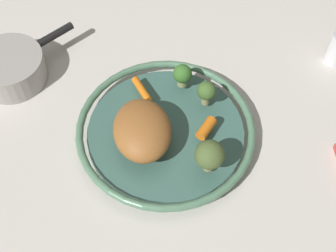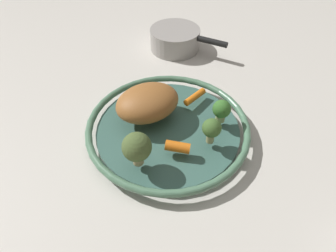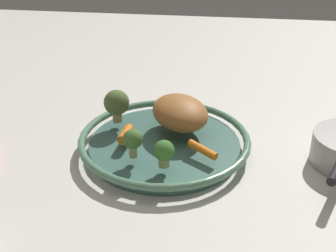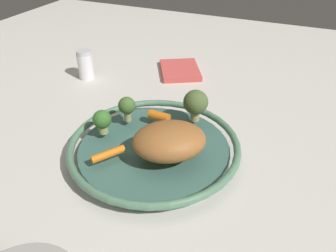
% 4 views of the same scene
% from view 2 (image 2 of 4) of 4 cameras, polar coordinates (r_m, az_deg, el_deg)
% --- Properties ---
extents(ground_plane, '(2.01, 2.01, 0.00)m').
position_cam_2_polar(ground_plane, '(0.62, -0.01, -1.69)').
color(ground_plane, beige).
extents(serving_bowl, '(0.34, 0.34, 0.04)m').
position_cam_2_polar(serving_bowl, '(0.60, -0.01, -0.48)').
color(serving_bowl, '#3D665B').
rests_on(serving_bowl, ground_plane).
extents(roast_chicken_piece, '(0.16, 0.17, 0.06)m').
position_cam_2_polar(roast_chicken_piece, '(0.59, -4.06, 4.66)').
color(roast_chicken_piece, '#995E2C').
rests_on(roast_chicken_piece, serving_bowl).
extents(baby_carrot_center, '(0.06, 0.05, 0.02)m').
position_cam_2_polar(baby_carrot_center, '(0.64, 5.33, 5.78)').
color(baby_carrot_center, orange).
rests_on(baby_carrot_center, serving_bowl).
extents(baby_carrot_near_rim, '(0.03, 0.05, 0.02)m').
position_cam_2_polar(baby_carrot_near_rim, '(0.53, 1.91, -4.15)').
color(baby_carrot_near_rim, orange).
rests_on(baby_carrot_near_rim, serving_bowl).
extents(broccoli_floret_edge, '(0.04, 0.04, 0.05)m').
position_cam_2_polar(broccoli_floret_edge, '(0.54, 8.62, -0.56)').
color(broccoli_floret_edge, tan).
rests_on(broccoli_floret_edge, serving_bowl).
extents(broccoli_floret_small, '(0.05, 0.05, 0.07)m').
position_cam_2_polar(broccoli_floret_small, '(0.50, -6.18, -4.26)').
color(broccoli_floret_small, tan).
rests_on(broccoli_floret_small, serving_bowl).
extents(broccoli_floret_mid, '(0.04, 0.04, 0.05)m').
position_cam_2_polar(broccoli_floret_mid, '(0.59, 10.54, 3.15)').
color(broccoli_floret_mid, '#9CA566').
rests_on(broccoli_floret_mid, serving_bowl).
extents(saucepan, '(0.14, 0.22, 0.06)m').
position_cam_2_polar(saucepan, '(0.88, 1.19, 16.81)').
color(saucepan, '#9E9993').
rests_on(saucepan, ground_plane).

